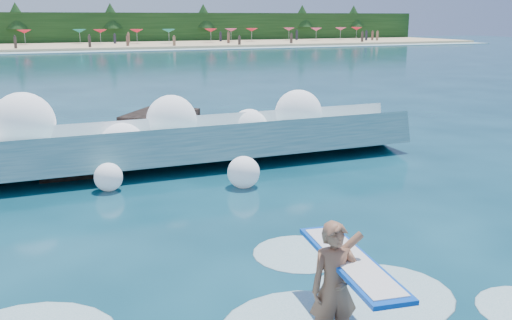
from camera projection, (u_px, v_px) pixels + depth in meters
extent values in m
plane|color=#07303D|center=(223.00, 255.00, 10.45)|extent=(200.00, 200.00, 0.00)
cube|color=tan|center=(36.00, 47.00, 80.08)|extent=(140.00, 20.00, 0.40)
cube|color=silver|center=(40.00, 52.00, 70.29)|extent=(140.00, 5.00, 0.08)
cube|color=black|center=(32.00, 29.00, 88.45)|extent=(140.00, 4.00, 5.00)
cube|color=teal|center=(79.00, 157.00, 15.76)|extent=(20.11, 3.06, 1.68)
cube|color=white|center=(74.00, 133.00, 16.36)|extent=(20.11, 1.42, 0.78)
cube|color=black|center=(77.00, 159.00, 15.93)|extent=(2.11, 1.67, 1.14)
cube|color=black|center=(161.00, 138.00, 17.99)|extent=(2.83, 2.91, 1.59)
imported|color=#8B5B41|center=(334.00, 288.00, 7.83)|extent=(0.77, 0.59, 1.91)
cube|color=blue|center=(351.00, 261.00, 7.90)|extent=(0.96, 2.66, 0.07)
cube|color=white|center=(351.00, 260.00, 7.90)|extent=(0.82, 2.43, 0.07)
sphere|color=white|center=(23.00, 124.00, 15.51)|extent=(1.71, 1.71, 1.71)
sphere|color=white|center=(123.00, 146.00, 15.70)|extent=(1.27, 1.27, 1.27)
sphere|color=white|center=(172.00, 120.00, 16.96)|extent=(1.50, 1.50, 1.50)
sphere|color=white|center=(249.00, 128.00, 17.99)|extent=(1.18, 1.18, 1.18)
sphere|color=white|center=(298.00, 114.00, 18.27)|extent=(1.52, 1.52, 1.52)
sphere|color=white|center=(108.00, 177.00, 14.27)|extent=(0.72, 0.72, 0.72)
sphere|color=white|center=(244.00, 172.00, 14.59)|extent=(0.84, 0.84, 0.84)
ellipsoid|color=silver|center=(383.00, 293.00, 9.02)|extent=(2.22, 2.22, 0.11)
ellipsoid|color=silver|center=(301.00, 253.00, 10.55)|extent=(1.79, 1.79, 0.09)
cone|color=red|center=(24.00, 32.00, 82.22)|extent=(2.00, 2.00, 0.50)
cone|color=#137A6F|center=(79.00, 31.00, 85.55)|extent=(2.00, 2.00, 0.50)
cone|color=red|center=(100.00, 31.00, 84.70)|extent=(2.00, 2.00, 0.50)
cone|color=red|center=(137.00, 31.00, 85.86)|extent=(2.00, 2.00, 0.50)
cone|color=#137A6F|center=(169.00, 31.00, 86.70)|extent=(2.00, 2.00, 0.50)
cone|color=red|center=(211.00, 30.00, 90.46)|extent=(2.00, 2.00, 0.50)
cone|color=#D03D6B|center=(231.00, 30.00, 91.95)|extent=(2.00, 2.00, 0.50)
cone|color=red|center=(252.00, 30.00, 93.60)|extent=(2.00, 2.00, 0.50)
cone|color=#D03D6B|center=(289.00, 29.00, 98.44)|extent=(2.00, 2.00, 0.50)
cone|color=#D03D6B|center=(316.00, 29.00, 97.44)|extent=(2.00, 2.00, 0.50)
cone|color=#D03D6B|center=(341.00, 29.00, 101.15)|extent=(2.00, 2.00, 0.50)
cone|color=red|center=(357.00, 29.00, 103.76)|extent=(2.00, 2.00, 0.50)
cube|color=#8C664C|center=(20.00, 43.00, 72.10)|extent=(0.35, 0.22, 1.35)
cube|color=#3F332D|center=(316.00, 41.00, 85.87)|extent=(0.35, 0.22, 1.46)
cube|color=#8C664C|center=(373.00, 36.00, 96.58)|extent=(0.35, 0.22, 1.58)
cube|color=#262633|center=(326.00, 36.00, 101.35)|extent=(0.35, 0.22, 1.37)
cube|color=#3F332D|center=(184.00, 43.00, 78.83)|extent=(0.35, 0.22, 1.51)
cube|color=#8C664C|center=(362.00, 37.00, 92.02)|extent=(0.35, 0.22, 1.56)
cube|color=#262633|center=(130.00, 39.00, 83.33)|extent=(0.35, 0.22, 1.57)
cube|color=#8C664C|center=(363.00, 37.00, 93.16)|extent=(0.35, 0.22, 1.42)
cube|color=#262633|center=(252.00, 36.00, 95.11)|extent=(0.35, 0.22, 1.48)
cube|color=brown|center=(128.00, 38.00, 88.25)|extent=(0.35, 0.22, 1.55)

